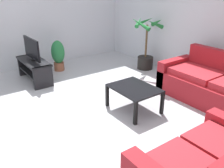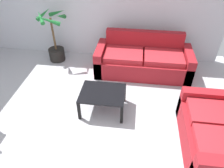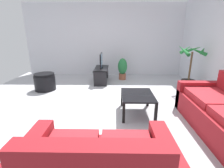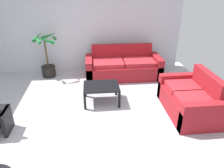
{
  "view_description": "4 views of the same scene",
  "coord_description": "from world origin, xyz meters",
  "px_view_note": "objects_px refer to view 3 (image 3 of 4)",
  "views": [
    {
      "loc": [
        3.21,
        -1.62,
        2.08
      ],
      "look_at": [
        0.31,
        0.49,
        0.55
      ],
      "focal_mm": 38.59,
      "sensor_mm": 36.0,
      "label": 1
    },
    {
      "loc": [
        0.96,
        -1.97,
        2.88
      ],
      "look_at": [
        0.58,
        0.9,
        0.63
      ],
      "focal_mm": 33.45,
      "sensor_mm": 36.0,
      "label": 2
    },
    {
      "loc": [
        3.55,
        0.42,
        1.62
      ],
      "look_at": [
        0.27,
        0.36,
        0.6
      ],
      "focal_mm": 26.48,
      "sensor_mm": 36.0,
      "label": 3
    },
    {
      "loc": [
        0.22,
        -3.48,
        2.63
      ],
      "look_at": [
        0.64,
        0.73,
        0.53
      ],
      "focal_mm": 33.96,
      "sensor_mm": 36.0,
      "label": 4
    }
  ],
  "objects_px": {
    "potted_palm": "(189,74)",
    "potted_plant_small": "(122,68)",
    "coffee_table": "(137,97)",
    "tv_stand": "(101,73)",
    "tv": "(101,60)",
    "ottoman": "(45,82)"
  },
  "relations": [
    {
      "from": "potted_plant_small",
      "to": "coffee_table",
      "type": "bearing_deg",
      "value": 4.17
    },
    {
      "from": "potted_palm",
      "to": "ottoman",
      "type": "relative_size",
      "value": 2.22
    },
    {
      "from": "coffee_table",
      "to": "ottoman",
      "type": "xyz_separation_m",
      "value": [
        -1.47,
        -2.52,
        -0.12
      ]
    },
    {
      "from": "tv_stand",
      "to": "ottoman",
      "type": "xyz_separation_m",
      "value": [
        0.88,
        -1.6,
        -0.07
      ]
    },
    {
      "from": "potted_plant_small",
      "to": "tv_stand",
      "type": "bearing_deg",
      "value": -65.84
    },
    {
      "from": "tv",
      "to": "ottoman",
      "type": "relative_size",
      "value": 1.36
    },
    {
      "from": "tv_stand",
      "to": "potted_plant_small",
      "type": "distance_m",
      "value": 0.81
    },
    {
      "from": "tv_stand",
      "to": "tv",
      "type": "relative_size",
      "value": 1.36
    },
    {
      "from": "potted_palm",
      "to": "potted_plant_small",
      "type": "xyz_separation_m",
      "value": [
        -1.18,
        -1.86,
        -0.09
      ]
    },
    {
      "from": "tv_stand",
      "to": "tv",
      "type": "height_order",
      "value": "tv"
    },
    {
      "from": "coffee_table",
      "to": "potted_plant_small",
      "type": "height_order",
      "value": "potted_plant_small"
    },
    {
      "from": "ottoman",
      "to": "potted_plant_small",
      "type": "bearing_deg",
      "value": 117.38
    },
    {
      "from": "coffee_table",
      "to": "ottoman",
      "type": "bearing_deg",
      "value": -120.17
    },
    {
      "from": "tv_stand",
      "to": "tv",
      "type": "distance_m",
      "value": 0.43
    },
    {
      "from": "tv",
      "to": "potted_palm",
      "type": "height_order",
      "value": "potted_palm"
    },
    {
      "from": "potted_palm",
      "to": "potted_plant_small",
      "type": "height_order",
      "value": "potted_palm"
    },
    {
      "from": "coffee_table",
      "to": "ottoman",
      "type": "distance_m",
      "value": 2.92
    },
    {
      "from": "tv",
      "to": "coffee_table",
      "type": "distance_m",
      "value": 2.55
    },
    {
      "from": "coffee_table",
      "to": "potted_plant_small",
      "type": "bearing_deg",
      "value": -175.83
    },
    {
      "from": "tv_stand",
      "to": "potted_plant_small",
      "type": "bearing_deg",
      "value": 114.16
    },
    {
      "from": "tv",
      "to": "potted_palm",
      "type": "xyz_separation_m",
      "value": [
        0.86,
        2.58,
        -0.24
      ]
    },
    {
      "from": "tv",
      "to": "coffee_table",
      "type": "relative_size",
      "value": 0.99
    }
  ]
}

